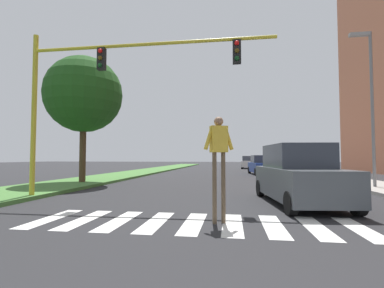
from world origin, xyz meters
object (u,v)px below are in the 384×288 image
object	(u,v)px
pedestrian_performer	(219,152)
suv_crossing	(298,175)
sedan_midblock	(262,166)
traffic_light_gantry	(100,79)
street_lamp_right	(370,94)
tree_mid	(84,95)
sedan_distant	(248,163)

from	to	relation	value
pedestrian_performer	suv_crossing	world-z (taller)	pedestrian_performer
suv_crossing	sedan_midblock	size ratio (longest dim) A/B	1.07
traffic_light_gantry	street_lamp_right	size ratio (longest dim) A/B	1.19
street_lamp_right	pedestrian_performer	size ratio (longest dim) A/B	3.01
suv_crossing	sedan_midblock	distance (m)	16.10
tree_mid	street_lamp_right	xyz separation A→B (m)	(15.09, -0.54, -0.57)
pedestrian_performer	sedan_midblock	size ratio (longest dim) A/B	0.56
sedan_distant	tree_mid	bearing A→B (deg)	-113.30
traffic_light_gantry	street_lamp_right	world-z (taller)	street_lamp_right
tree_mid	traffic_light_gantry	xyz separation A→B (m)	(3.78, -5.52, -0.80)
tree_mid	street_lamp_right	size ratio (longest dim) A/B	0.96
suv_crossing	tree_mid	bearing A→B (deg)	153.94
tree_mid	sedan_distant	xyz separation A→B (m)	(10.75, 24.97, -4.36)
sedan_midblock	sedan_distant	bearing A→B (deg)	91.55
street_lamp_right	pedestrian_performer	world-z (taller)	street_lamp_right
suv_crossing	sedan_distant	xyz separation A→B (m)	(0.11, 30.17, -0.12)
pedestrian_performer	sedan_distant	bearing A→B (deg)	85.56
traffic_light_gantry	sedan_midblock	xyz separation A→B (m)	(7.35, 16.42, -3.56)
pedestrian_performer	sedan_midblock	xyz separation A→B (m)	(2.96, 19.22, -0.86)
traffic_light_gantry	pedestrian_performer	distance (m)	5.86
pedestrian_performer	suv_crossing	size ratio (longest dim) A/B	0.52
sedan_midblock	traffic_light_gantry	bearing A→B (deg)	-114.13
street_lamp_right	sedan_distant	distance (m)	26.14
sedan_midblock	suv_crossing	bearing A→B (deg)	-91.73
street_lamp_right	sedan_distant	bearing A→B (deg)	99.65
street_lamp_right	sedan_midblock	world-z (taller)	street_lamp_right
traffic_light_gantry	suv_crossing	distance (m)	7.68
street_lamp_right	pedestrian_performer	xyz separation A→B (m)	(-6.92, -7.79, -2.93)
pedestrian_performer	street_lamp_right	bearing A→B (deg)	48.39
tree_mid	suv_crossing	distance (m)	12.58
tree_mid	sedan_distant	size ratio (longest dim) A/B	1.56
tree_mid	sedan_midblock	size ratio (longest dim) A/B	1.62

